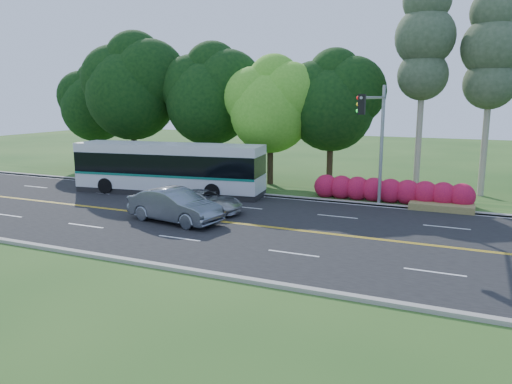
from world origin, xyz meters
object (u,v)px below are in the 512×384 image
at_px(transit_bus, 169,169).
at_px(sedan, 175,206).
at_px(traffic_signal, 376,128).
at_px(suv, 203,202).

bearing_deg(transit_bus, sedan, -62.02).
xyz_separation_m(traffic_signal, transit_bus, (-13.41, -0.04, -3.02)).
xyz_separation_m(transit_bus, suv, (4.87, -4.02, -1.01)).
height_order(sedan, suv, sedan).
distance_m(sedan, suv, 2.40).
relative_size(traffic_signal, sedan, 1.35).
bearing_deg(suv, sedan, 171.66).
height_order(transit_bus, sedan, transit_bus).
xyz_separation_m(traffic_signal, sedan, (-8.81, -6.44, -3.80)).
bearing_deg(sedan, suv, 3.11).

